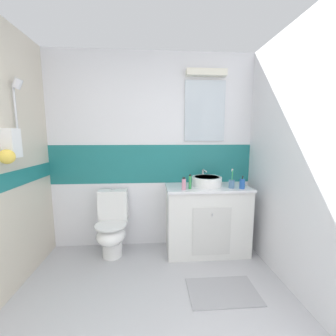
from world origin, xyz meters
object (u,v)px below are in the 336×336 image
object	(u,v)px
toilet	(112,226)
deodorant_spray_can	(183,184)
toothbrush_cup	(231,183)
sink_basin	(206,181)
toothpaste_tube_upright	(190,182)
soap_dispenser	(242,184)

from	to	relation	value
toilet	deodorant_spray_can	bearing A→B (deg)	-10.52
toothbrush_cup	toilet	bearing A→B (deg)	175.05
toilet	toothbrush_cup	size ratio (longest dim) A/B	3.43
sink_basin	toothpaste_tube_upright	xyz separation A→B (m)	(-0.24, -0.16, 0.02)
toothbrush_cup	toothpaste_tube_upright	size ratio (longest dim) A/B	1.36
toilet	deodorant_spray_can	world-z (taller)	deodorant_spray_can
toothbrush_cup	soap_dispenser	size ratio (longest dim) A/B	1.52
soap_dispenser	toothpaste_tube_upright	size ratio (longest dim) A/B	0.90
toothbrush_cup	deodorant_spray_can	bearing A→B (deg)	-176.47
toothbrush_cup	toothpaste_tube_upright	world-z (taller)	toothbrush_cup
toothpaste_tube_upright	deodorant_spray_can	xyz separation A→B (m)	(-0.08, -0.04, -0.01)
toilet	sink_basin	bearing A→B (deg)	1.50
toilet	soap_dispenser	bearing A→B (deg)	-5.79
toothpaste_tube_upright	deodorant_spray_can	distance (m)	0.09
toothbrush_cup	soap_dispenser	bearing A→B (deg)	-15.92
toilet	toothpaste_tube_upright	world-z (taller)	toothpaste_tube_upright
toothbrush_cup	toothpaste_tube_upright	xyz separation A→B (m)	(-0.50, -0.00, 0.02)
toothbrush_cup	deodorant_spray_can	size ratio (longest dim) A/B	1.60
sink_basin	soap_dispenser	world-z (taller)	sink_basin
toilet	toothbrush_cup	xyz separation A→B (m)	(1.44, -0.12, 0.54)
toothbrush_cup	soap_dispenser	xyz separation A→B (m)	(0.12, -0.03, -0.00)
sink_basin	toothpaste_tube_upright	bearing A→B (deg)	-146.81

